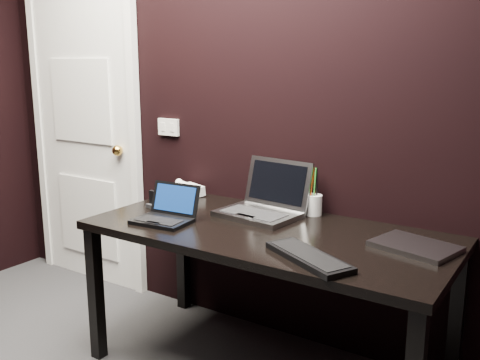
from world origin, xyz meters
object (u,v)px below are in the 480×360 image
Objects in this scene: pen_cup at (314,204)px; mobile_phone at (153,201)px; desk at (267,245)px; door at (85,131)px; ext_keyboard at (309,257)px; closed_laptop at (415,246)px; desk_phone at (187,190)px; netbook at (166,214)px; silver_laptop at (263,205)px.

mobile_phone is at bearing -156.87° from pen_cup.
pen_cup is (0.79, 0.34, 0.02)m from mobile_phone.
mobile_phone is (-0.71, -0.00, 0.11)m from desk.
door reaches higher than mobile_phone.
ext_keyboard is at bearing -17.63° from door.
closed_laptop is 1.37m from mobile_phone.
door is 1.05m from mobile_phone.
door is 1.74m from pen_cup.
desk_phone is at bearing -5.07° from door.
closed_laptop is at bearing 13.26° from netbook.
desk is 18.89× the size of mobile_phone.
silver_laptop is at bearing 125.09° from desk.
silver_laptop is 0.80m from closed_laptop.
ext_keyboard is 0.65m from pen_cup.
netbook is 0.82m from ext_keyboard.
mobile_phone reaches higher than desk.
ext_keyboard reaches higher than desk.
silver_laptop is (0.34, 0.36, 0.02)m from netbook.
door is 1.32m from netbook.
netbook is at bearing -138.02° from pen_cup.
closed_laptop is (1.13, 0.27, -0.02)m from netbook.
pen_cup is (-0.26, 0.59, 0.04)m from ext_keyboard.
door is 1.73m from desk.
desk_phone is (-0.71, 0.29, 0.11)m from desk.
silver_laptop is at bearing -6.85° from door.
closed_laptop is 0.62m from pen_cup.
desk_phone reaches higher than ext_keyboard.
door reaches higher than pen_cup.
pen_cup is at bearing 33.70° from silver_laptop.
ext_keyboard is at bearing -43.44° from silver_laptop.
silver_laptop is 1.72× the size of pen_cup.
silver_laptop is at bearing -9.74° from desk_phone.
pen_cup reaches higher than closed_laptop.
door is 5.05× the size of silver_laptop.
mobile_phone is 0.86m from pen_cup.
ext_keyboard is at bearing -13.68° from mobile_phone.
desk is at bearing 0.08° from mobile_phone.
netbook is 0.68× the size of silver_laptop.
silver_laptop is (-0.14, 0.19, 0.13)m from desk.
desk is 0.37m from pen_cup.
pen_cup is at bearing 41.98° from netbook.
silver_laptop is 1.13× the size of closed_laptop.
netbook is (1.17, -0.54, -0.27)m from door.
ext_keyboard is at bearing -66.20° from pen_cup.
mobile_phone is 0.37× the size of pen_cup.
silver_laptop is at bearing 46.27° from netbook.
door is at bearing 158.14° from mobile_phone.
closed_laptop is at bearing 8.95° from desk.
netbook reaches higher than desk_phone.
door is at bearing 173.15° from silver_laptop.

